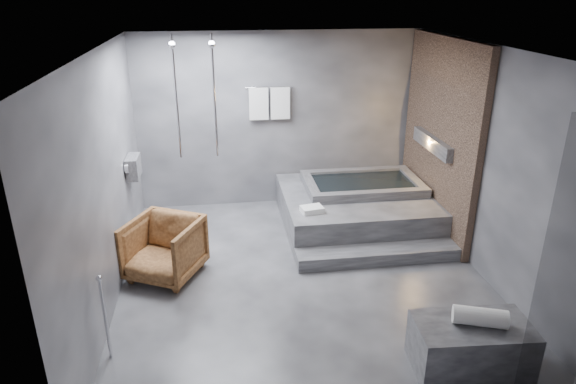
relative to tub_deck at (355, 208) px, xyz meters
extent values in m
plane|color=#313133|center=(-1.05, -1.45, -0.25)|extent=(5.00, 5.00, 0.00)
cube|color=#515154|center=(-1.05, -1.45, 2.55)|extent=(4.50, 5.00, 0.04)
cube|color=#3C3C41|center=(-1.05, 1.05, 1.15)|extent=(4.50, 0.04, 2.80)
cube|color=#3C3C41|center=(-1.05, -3.95, 1.15)|extent=(4.50, 0.04, 2.80)
cube|color=#3C3C41|center=(-3.30, -1.45, 1.15)|extent=(0.04, 5.00, 2.80)
cube|color=#3C3C41|center=(1.20, -1.45, 1.15)|extent=(0.04, 5.00, 2.80)
cube|color=#947057|center=(1.14, -0.20, 1.15)|extent=(0.10, 2.40, 2.78)
cube|color=#FF9938|center=(1.06, -0.20, 1.05)|extent=(0.14, 1.20, 0.20)
cube|color=gray|center=(-3.21, -0.05, 0.85)|extent=(0.16, 0.42, 0.30)
imported|color=beige|center=(-3.20, -0.15, 0.80)|extent=(0.08, 0.08, 0.21)
imported|color=beige|center=(-3.20, 0.05, 0.78)|extent=(0.07, 0.07, 0.15)
cylinder|color=silver|center=(-2.05, 0.60, 1.65)|extent=(0.04, 0.04, 1.80)
cylinder|color=silver|center=(-2.60, 0.60, 1.65)|extent=(0.04, 0.04, 1.80)
cylinder|color=silver|center=(-1.20, 0.99, 1.70)|extent=(0.75, 0.02, 0.02)
cube|color=white|center=(-1.37, 0.97, 1.45)|extent=(0.30, 0.06, 0.50)
cube|color=white|center=(-1.03, 0.97, 1.45)|extent=(0.30, 0.06, 0.50)
cylinder|color=silver|center=(-3.20, -2.65, 0.20)|extent=(0.04, 0.04, 0.90)
cube|color=black|center=(0.60, -3.90, 1.10)|extent=(0.55, 0.01, 2.60)
cube|color=#363639|center=(0.00, 0.00, 0.00)|extent=(2.20, 2.00, 0.50)
cube|color=#363639|center=(0.00, -1.18, -0.16)|extent=(2.20, 0.36, 0.18)
cube|color=#313134|center=(0.25, -3.28, -0.01)|extent=(1.12, 0.66, 0.49)
imported|color=#462611|center=(-2.77, -1.16, 0.13)|extent=(1.11, 1.12, 0.77)
cylinder|color=white|center=(0.30, -3.29, 0.33)|extent=(0.52, 0.33, 0.18)
cube|color=white|center=(-0.79, -0.58, 0.29)|extent=(0.33, 0.27, 0.08)
camera|label=1|loc=(-2.03, -6.97, 3.20)|focal=32.00mm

